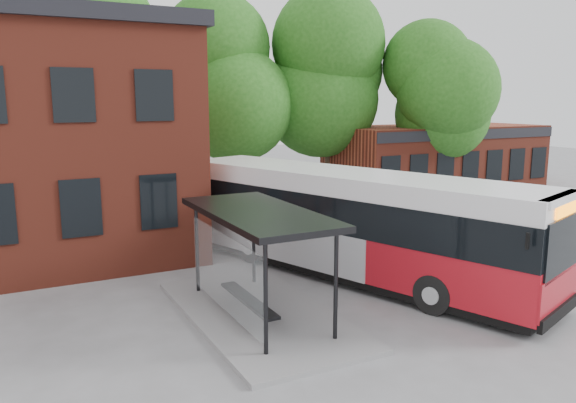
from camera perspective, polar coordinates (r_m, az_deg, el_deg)
name	(u,v)px	position (r m, az deg, el deg)	size (l,w,h in m)	color
ground	(375,281)	(18.22, 8.82, -7.95)	(100.00, 100.00, 0.00)	slate
shop_row	(436,157)	(37.85, 14.82, 4.43)	(14.00, 6.20, 4.00)	maroon
bus_shelter	(259,264)	(14.77, -3.00, -6.31)	(3.60, 7.00, 2.90)	black
bike_rail	(405,201)	(31.39, 11.78, 0.06)	(5.20, 0.10, 0.38)	black
tree_0	(90,103)	(30.21, -19.43, 9.43)	(7.92, 7.92, 11.00)	#215917
tree_1	(216,108)	(32.91, -7.36, 9.43)	(7.92, 7.92, 10.40)	#215917
tree_2	(329,102)	(35.07, 4.18, 10.03)	(7.92, 7.92, 11.00)	#215917
tree_3	(436,117)	(34.87, 14.77, 8.31)	(7.04, 7.04, 9.28)	#215917
city_bus	(347,224)	(18.35, 6.06, -2.25)	(2.84, 13.35, 3.39)	#B5131F
bicycle_0	(372,200)	(29.92, 8.56, 0.19)	(0.61, 1.76, 0.92)	#5E1214
bicycle_1	(365,197)	(30.56, 7.81, 0.45)	(0.45, 1.58, 0.95)	#0E1553
bicycle_2	(382,198)	(30.45, 9.56, 0.32)	(0.60, 1.72, 0.90)	#25252C
bicycle_3	(406,199)	(30.25, 11.91, 0.20)	(0.44, 1.56, 0.93)	black
bicycle_4	(425,198)	(31.05, 13.76, 0.34)	(0.59, 1.70, 0.89)	black
bicycle_5	(405,194)	(31.94, 11.80, 0.76)	(0.45, 1.59, 0.96)	#222329
bicycle_6	(429,197)	(31.51, 14.12, 0.42)	(0.55, 1.59, 0.84)	black
bicycle_7	(425,191)	(33.33, 13.74, 1.05)	(0.44, 1.55, 0.93)	black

